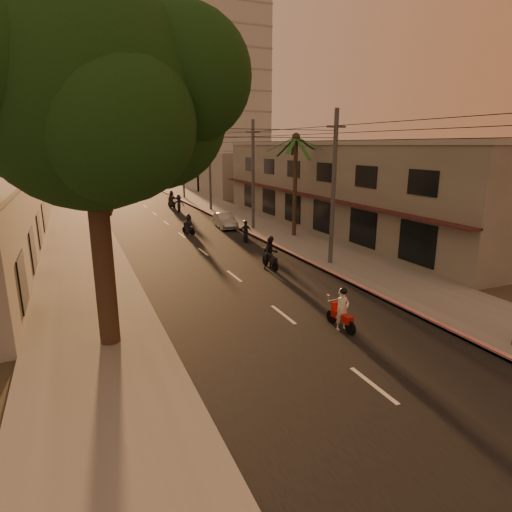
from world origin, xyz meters
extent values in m
plane|color=#383023|center=(0.00, 0.00, 0.00)|extent=(160.00, 160.00, 0.00)
cube|color=black|center=(0.00, 20.00, 0.01)|extent=(10.00, 140.00, 0.02)
cube|color=slate|center=(7.50, 20.00, 0.06)|extent=(5.00, 140.00, 0.12)
cube|color=slate|center=(-7.50, 20.00, 0.06)|extent=(5.00, 140.00, 0.12)
cube|color=red|center=(5.10, 15.00, 0.10)|extent=(0.20, 60.00, 0.20)
cube|color=gray|center=(14.00, 18.00, 3.50)|extent=(8.00, 34.00, 7.00)
cube|color=gray|center=(14.00, 18.00, 7.15)|extent=(8.20, 34.20, 0.30)
cube|color=#3F1A19|center=(9.70, 18.00, 3.10)|extent=(0.80, 34.00, 0.12)
cube|color=#B7B5B2|center=(16.00, 56.00, 14.00)|extent=(12.00, 12.00, 28.00)
cylinder|color=black|center=(-7.00, 2.00, 3.00)|extent=(0.70, 0.70, 6.00)
cylinder|color=black|center=(-6.20, 2.40, 6.00)|extent=(1.22, 2.17, 3.04)
cylinder|color=black|center=(-7.60, 1.70, 6.20)|extent=(1.31, 1.49, 2.73)
sphere|color=black|center=(-7.00, 2.00, 8.50)|extent=(7.20, 7.20, 7.20)
sphere|color=black|center=(-4.80, 3.00, 8.00)|extent=(5.20, 5.20, 5.20)
sphere|color=black|center=(-8.80, 2.80, 8.20)|extent=(4.80, 4.80, 4.80)
sphere|color=black|center=(-6.40, 0.20, 7.60)|extent=(4.60, 4.60, 4.60)
sphere|color=black|center=(-4.00, 1.50, 9.20)|extent=(4.40, 4.40, 4.40)
sphere|color=black|center=(-5.80, 4.40, 9.60)|extent=(4.40, 4.40, 4.40)
cylinder|color=black|center=(8.00, 16.00, 3.80)|extent=(0.32, 0.32, 7.60)
sphere|color=black|center=(8.00, 16.00, 7.60)|extent=(0.60, 0.60, 0.60)
cylinder|color=#38383A|center=(6.20, 8.00, 4.50)|extent=(0.26, 0.26, 9.00)
cube|color=#38383A|center=(6.20, 8.00, 8.00)|extent=(1.20, 0.12, 0.12)
cylinder|color=#38383A|center=(6.20, 20.00, 4.50)|extent=(0.26, 0.26, 9.00)
cube|color=#38383A|center=(6.20, 20.00, 8.00)|extent=(1.20, 0.12, 0.12)
cylinder|color=#38383A|center=(6.20, 32.00, 4.50)|extent=(0.26, 0.26, 9.00)
cube|color=#38383A|center=(6.20, 32.00, 8.00)|extent=(1.20, 0.12, 0.12)
cylinder|color=#38383A|center=(6.20, 44.00, 4.50)|extent=(0.26, 0.26, 9.00)
cube|color=#38383A|center=(6.20, 44.00, 8.00)|extent=(1.20, 0.12, 0.12)
cube|color=gray|center=(14.00, 45.00, 3.00)|extent=(8.00, 14.00, 6.00)
cube|color=gray|center=(-14.00, 34.00, 2.20)|extent=(8.00, 14.00, 4.40)
cube|color=gray|center=(-14.00, 52.00, 3.50)|extent=(8.00, 14.00, 7.00)
cylinder|color=black|center=(1.40, 0.46, 0.27)|extent=(0.13, 0.55, 0.55)
cylinder|color=black|center=(1.46, -0.76, 0.27)|extent=(0.13, 0.55, 0.55)
cube|color=#B6140E|center=(1.43, -0.22, 0.54)|extent=(0.33, 1.09, 0.29)
cube|color=#B6140E|center=(1.41, 0.27, 0.68)|extent=(0.30, 0.11, 0.59)
cylinder|color=silver|center=(1.40, 0.38, 1.02)|extent=(0.54, 0.07, 0.04)
imported|color=beige|center=(1.43, -0.22, 0.82)|extent=(0.64, 0.45, 1.64)
sphere|color=black|center=(1.43, -0.22, 1.59)|extent=(0.29, 0.29, 0.29)
sphere|color=silver|center=(1.13, 0.35, 1.27)|extent=(0.12, 0.12, 0.12)
sphere|color=silver|center=(1.67, 0.38, 1.27)|extent=(0.12, 0.12, 0.12)
cylinder|color=black|center=(2.50, 9.34, 0.31)|extent=(0.11, 0.61, 0.61)
cylinder|color=black|center=(2.49, 7.97, 0.31)|extent=(0.11, 0.61, 0.61)
cube|color=black|center=(2.49, 8.57, 0.60)|extent=(0.31, 1.21, 0.33)
cube|color=black|center=(2.50, 9.12, 0.77)|extent=(0.33, 0.11, 0.66)
cylinder|color=silver|center=(2.50, 9.25, 1.15)|extent=(0.60, 0.04, 0.04)
imported|color=black|center=(2.49, 8.57, 0.92)|extent=(0.90, 0.71, 1.84)
sphere|color=black|center=(2.49, 8.57, 1.79)|extent=(0.33, 0.33, 0.33)
cylinder|color=black|center=(4.04, 16.46, 0.25)|extent=(0.25, 0.51, 0.51)
cylinder|color=black|center=(3.68, 15.38, 0.25)|extent=(0.25, 0.51, 0.51)
cube|color=black|center=(3.84, 15.86, 0.50)|extent=(0.55, 1.02, 0.27)
cube|color=black|center=(3.98, 16.28, 0.63)|extent=(0.29, 0.17, 0.54)
cylinder|color=silver|center=(4.02, 16.39, 0.95)|extent=(0.48, 0.20, 0.04)
imported|color=black|center=(3.84, 15.86, 0.76)|extent=(1.11, 0.90, 1.52)
sphere|color=black|center=(3.84, 15.86, 1.47)|extent=(0.27, 0.27, 0.27)
cylinder|color=black|center=(0.42, 20.79, 0.26)|extent=(0.27, 0.52, 0.52)
cylinder|color=black|center=(0.82, 19.70, 0.26)|extent=(0.27, 0.52, 0.52)
cube|color=black|center=(0.65, 20.18, 0.51)|extent=(0.60, 1.05, 0.28)
cube|color=black|center=(0.49, 20.62, 0.65)|extent=(0.29, 0.18, 0.56)
cylinder|color=silver|center=(0.45, 20.72, 0.98)|extent=(0.49, 0.21, 0.04)
imported|color=black|center=(0.65, 20.18, 0.78)|extent=(1.08, 0.99, 1.56)
sphere|color=black|center=(0.65, 20.18, 1.51)|extent=(0.28, 0.28, 0.28)
cylinder|color=black|center=(2.83, 32.73, 0.30)|extent=(0.25, 0.60, 0.60)
cylinder|color=black|center=(2.50, 31.44, 0.30)|extent=(0.25, 0.60, 0.60)
cube|color=black|center=(2.65, 32.01, 0.59)|extent=(0.58, 1.21, 0.32)
cube|color=black|center=(2.78, 32.52, 0.74)|extent=(0.34, 0.18, 0.64)
cylinder|color=silver|center=(2.81, 32.64, 1.12)|extent=(0.58, 0.19, 0.04)
imported|color=black|center=(2.65, 32.01, 0.89)|extent=(1.48, 1.22, 1.79)
sphere|color=black|center=(2.65, 32.01, 1.74)|extent=(0.32, 0.32, 0.32)
imported|color=gray|center=(4.23, 21.59, 0.65)|extent=(2.02, 4.15, 1.29)
cylinder|color=black|center=(2.55, 36.43, 0.31)|extent=(0.22, 0.62, 0.61)
cylinder|color=black|center=(2.79, 35.09, 0.31)|extent=(0.22, 0.62, 0.61)
cube|color=black|center=(2.68, 35.68, 0.60)|extent=(0.52, 1.24, 0.33)
cube|color=black|center=(2.58, 36.22, 0.77)|extent=(0.34, 0.17, 0.66)
cylinder|color=silver|center=(2.56, 36.35, 1.15)|extent=(0.60, 0.15, 0.04)
imported|color=black|center=(2.68, 35.68, 0.92)|extent=(1.10, 0.90, 1.84)
sphere|color=black|center=(2.68, 35.68, 1.79)|extent=(0.33, 0.33, 0.33)
camera|label=1|loc=(-7.76, -13.13, 7.01)|focal=30.00mm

